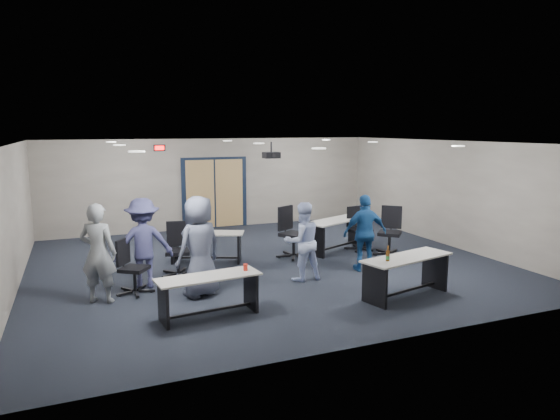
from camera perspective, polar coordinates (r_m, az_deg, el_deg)
name	(u,v)px	position (r m, az deg, el deg)	size (l,w,h in m)	color
floor	(267,264)	(11.25, -1.47, -6.17)	(10.00, 10.00, 0.00)	black
back_wall	(214,184)	(15.23, -7.53, 3.01)	(10.00, 0.04, 2.70)	gray
front_wall	(383,250)	(7.02, 11.69, -4.54)	(10.00, 0.04, 2.70)	gray
left_wall	(11,220)	(10.34, -28.38, -1.03)	(0.04, 9.00, 2.70)	gray
right_wall	(448,193)	(13.56, 18.68, 1.82)	(0.04, 9.00, 2.70)	gray
ceiling	(267,143)	(10.85, -1.53, 7.70)	(10.00, 9.00, 0.04)	white
double_door	(215,194)	(15.23, -7.47, 1.88)	(2.00, 0.07, 2.20)	black
exit_sign	(159,148)	(14.77, -13.62, 6.92)	(0.32, 0.07, 0.18)	black
ceiling_projector	(271,155)	(11.43, -1.00, 6.31)	(0.35, 0.32, 0.37)	black
ceiling_can_lights	(263,144)	(11.08, -1.99, 7.58)	(6.24, 5.74, 0.02)	white
table_front_left	(209,289)	(8.18, -8.10, -8.88)	(1.72, 0.72, 0.79)	#AEACA4
table_front_right	(406,269)	(9.30, 14.23, -6.55)	(1.91, 1.00, 1.01)	#AEACA4
table_back_left	(206,242)	(11.44, -8.40, -3.61)	(1.76, 1.16, 0.68)	#AEACA4
table_back_right	(338,229)	(12.44, 6.59, -2.19)	(2.03, 1.34, 0.78)	#AEACA4
chair_back_a	(178,249)	(10.48, -11.60, -4.44)	(0.69, 0.69, 1.10)	black
chair_back_c	(294,232)	(11.67, 1.58, -2.58)	(0.75, 0.75, 1.20)	black
chair_back_d	(360,229)	(12.55, 9.13, -2.12)	(0.68, 0.68, 1.08)	black
chair_loose_left	(134,267)	(9.56, -16.33, -6.22)	(0.64, 0.64, 1.02)	black
chair_loose_right	(390,231)	(12.18, 12.43, -2.38)	(0.73, 0.73, 1.16)	black
person_gray	(98,253)	(9.19, -20.06, -4.66)	(0.64, 0.42, 1.76)	gray
person_plaid	(199,246)	(9.08, -9.19, -4.13)	(0.89, 0.58, 1.83)	#4F566D
person_lightblue	(302,241)	(9.93, 2.58, -3.61)	(0.77, 0.60, 1.58)	#C0D0FF
person_navy	(365,233)	(10.72, 9.70, -2.60)	(0.96, 0.40, 1.63)	navy
person_back	(143,243)	(9.80, -15.37, -3.67)	(1.11, 0.64, 1.72)	#3C3D6C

